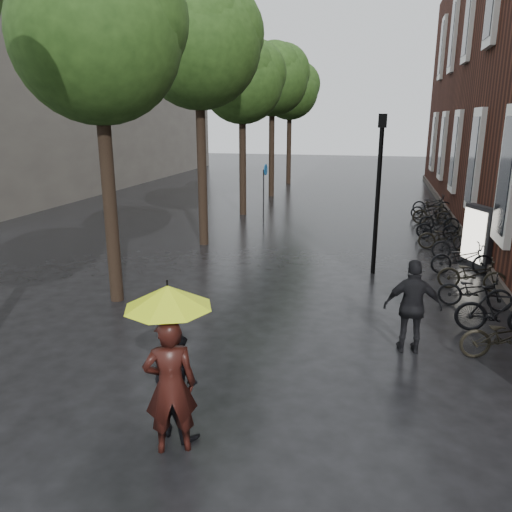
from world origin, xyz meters
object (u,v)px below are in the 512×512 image
(person_black, at_px, (176,384))
(pedestrian_walking, at_px, (413,307))
(parked_bicycles, at_px, (451,242))
(ad_lightbox, at_px, (478,237))
(lamp_post, at_px, (379,179))
(person_burgundy, at_px, (170,386))

(person_black, distance_m, pedestrian_walking, 4.94)
(pedestrian_walking, distance_m, parked_bicycles, 7.86)
(person_black, xyz_separation_m, ad_lightbox, (5.68, 9.96, 0.18))
(pedestrian_walking, relative_size, lamp_post, 0.41)
(person_burgundy, bearing_deg, pedestrian_walking, -155.38)
(person_burgundy, distance_m, pedestrian_walking, 5.15)
(person_black, relative_size, pedestrian_walking, 0.84)
(person_black, bearing_deg, parked_bicycles, -93.38)
(person_burgundy, xyz_separation_m, ad_lightbox, (5.59, 10.32, -0.01))
(pedestrian_walking, relative_size, ad_lightbox, 0.97)
(parked_bicycles, relative_size, ad_lightbox, 8.50)
(person_black, height_order, pedestrian_walking, pedestrian_walking)
(pedestrian_walking, height_order, parked_bicycles, pedestrian_walking)
(ad_lightbox, relative_size, lamp_post, 0.42)
(person_burgundy, bearing_deg, person_black, -102.32)
(person_burgundy, xyz_separation_m, parked_bicycles, (5.03, 11.58, -0.51))
(person_black, distance_m, ad_lightbox, 11.47)
(parked_bicycles, distance_m, ad_lightbox, 1.47)
(pedestrian_walking, height_order, ad_lightbox, ad_lightbox)
(lamp_post, bearing_deg, person_burgundy, -105.77)
(ad_lightbox, distance_m, lamp_post, 3.76)
(person_burgundy, bearing_deg, parked_bicycles, -138.45)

